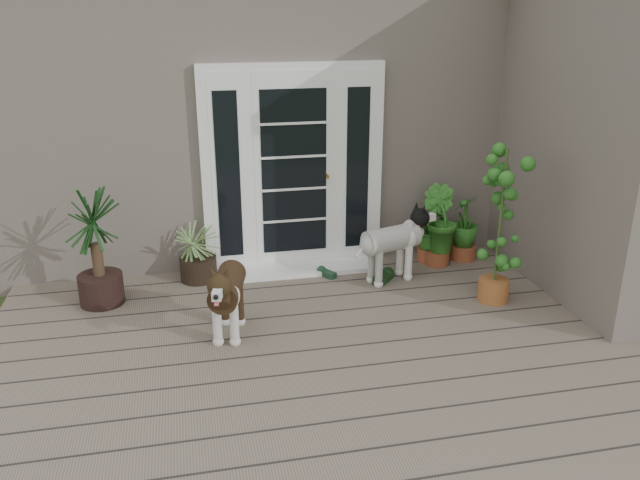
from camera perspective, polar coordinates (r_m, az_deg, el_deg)
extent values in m
cube|color=#6B5B4C|center=(5.24, 4.28, -11.55)|extent=(6.20, 4.60, 0.12)
cube|color=#665E54|center=(8.70, -3.48, 11.83)|extent=(7.40, 4.00, 3.10)
cube|color=#665E54|center=(6.94, 25.74, 7.73)|extent=(1.60, 2.40, 3.10)
cube|color=white|center=(6.75, -2.37, 6.33)|extent=(1.90, 0.14, 2.15)
cube|color=white|center=(6.90, -1.96, -2.56)|extent=(1.60, 0.40, 0.05)
imported|color=#234C15|center=(7.19, 9.59, 0.18)|extent=(0.59, 0.59, 0.53)
imported|color=#265E1A|center=(7.09, 10.42, 0.37)|extent=(0.60, 0.60, 0.66)
imported|color=#2A5F1B|center=(7.32, 12.62, 0.56)|extent=(0.53, 0.53, 0.59)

